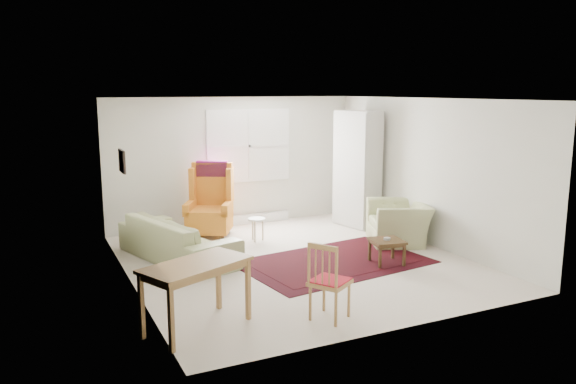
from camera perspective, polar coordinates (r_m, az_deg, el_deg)
name	(u,v)px	position (r m, az deg, el deg)	size (l,w,h in m)	color
room	(292,180)	(8.72, 0.36, 1.25)	(5.04, 5.54, 2.51)	beige
rug	(334,262)	(8.78, 4.67, -7.05)	(2.82, 1.81, 0.03)	black
sofa	(178,231)	(8.98, -11.16, -3.87)	(2.28, 0.89, 0.92)	tan
armchair	(399,219)	(9.96, 11.18, -2.67)	(1.09, 0.96, 0.85)	tan
wingback_chair	(209,200)	(10.19, -8.03, -0.84)	(0.78, 0.82, 1.35)	orange
coffee_table	(387,252)	(8.77, 9.99, -5.99)	(0.47, 0.47, 0.39)	#3B2612
stool	(257,229)	(9.94, -3.19, -3.80)	(0.31, 0.31, 0.41)	white
cabinet	(357,169)	(10.93, 7.07, 2.31)	(0.47, 0.90, 2.24)	silver
desk	(197,296)	(6.41, -9.24, -10.38)	(1.21, 0.60, 0.76)	#A57942
desk_chair	(330,280)	(6.58, 4.29, -8.92)	(0.41, 0.41, 0.94)	#A57942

